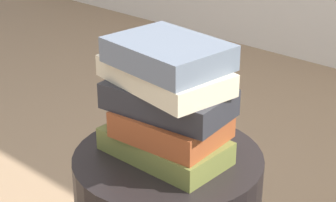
{
  "coord_description": "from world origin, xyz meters",
  "views": [
    {
      "loc": [
        0.78,
        -0.87,
        1.14
      ],
      "look_at": [
        0.0,
        0.0,
        0.61
      ],
      "focal_mm": 60.85,
      "sensor_mm": 36.0,
      "label": 1
    }
  ],
  "objects_px": {
    "book_slate": "(166,53)",
    "book_rust": "(172,124)",
    "book_cream": "(166,74)",
    "book_olive": "(165,146)",
    "book_charcoal": "(168,100)"
  },
  "relations": [
    {
      "from": "book_rust",
      "to": "book_cream",
      "type": "relative_size",
      "value": 0.78
    },
    {
      "from": "book_cream",
      "to": "book_rust",
      "type": "bearing_deg",
      "value": 0.45
    },
    {
      "from": "book_rust",
      "to": "book_cream",
      "type": "bearing_deg",
      "value": 166.81
    },
    {
      "from": "book_charcoal",
      "to": "book_slate",
      "type": "relative_size",
      "value": 1.13
    },
    {
      "from": "book_rust",
      "to": "book_slate",
      "type": "relative_size",
      "value": 0.94
    },
    {
      "from": "book_cream",
      "to": "book_charcoal",
      "type": "bearing_deg",
      "value": -23.16
    },
    {
      "from": "book_cream",
      "to": "book_slate",
      "type": "relative_size",
      "value": 1.2
    },
    {
      "from": "book_cream",
      "to": "book_olive",
      "type": "bearing_deg",
      "value": -52.2
    },
    {
      "from": "book_slate",
      "to": "book_rust",
      "type": "bearing_deg",
      "value": 17.31
    },
    {
      "from": "book_olive",
      "to": "book_slate",
      "type": "xyz_separation_m",
      "value": [
        0.0,
        0.0,
        0.23
      ]
    },
    {
      "from": "book_olive",
      "to": "book_cream",
      "type": "bearing_deg",
      "value": 118.38
    },
    {
      "from": "book_rust",
      "to": "book_cream",
      "type": "height_order",
      "value": "book_cream"
    },
    {
      "from": "book_rust",
      "to": "book_olive",
      "type": "bearing_deg",
      "value": -156.88
    },
    {
      "from": "book_olive",
      "to": "book_slate",
      "type": "bearing_deg",
      "value": 75.89
    },
    {
      "from": "book_charcoal",
      "to": "book_cream",
      "type": "distance_m",
      "value": 0.06
    }
  ]
}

